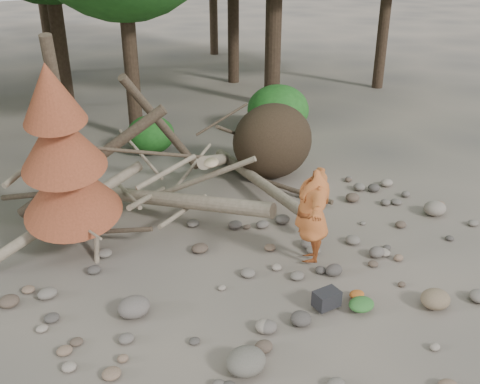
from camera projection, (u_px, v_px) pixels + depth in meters
ground at (307, 282)px, 9.86m from camera, size 120.00×120.00×0.00m
deadfall_pile at (256, 148)px, 13.65m from camera, size 8.55×5.24×3.30m
dead_conifer at (63, 158)px, 9.81m from camera, size 2.06×2.16×4.35m
bush_mid at (151, 135)px, 15.80m from camera, size 1.40×1.40×1.12m
bush_right at (278, 110)px, 17.33m from camera, size 2.00×2.00×1.60m
frisbee_thrower at (312, 216)px, 10.04m from camera, size 3.07×2.09×2.34m
backpack at (326, 302)px, 9.09m from camera, size 0.46×0.33×0.29m
cloth_green at (361, 307)px, 9.06m from camera, size 0.47×0.39×0.18m
cloth_orange at (357, 297)px, 9.37m from camera, size 0.29×0.23×0.10m
boulder_front_left at (246, 361)px, 7.74m from camera, size 0.60×0.54×0.36m
boulder_front_right at (435, 299)px, 9.14m from camera, size 0.53×0.47×0.32m
boulder_mid_right at (435, 208)px, 12.27m from camera, size 0.53×0.48×0.32m
boulder_mid_left at (134, 307)px, 8.92m from camera, size 0.55×0.50×0.33m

